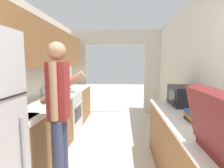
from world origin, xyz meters
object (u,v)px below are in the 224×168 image
person (59,113)px  book_stack (198,117)px  range_oven (64,113)px  microwave (182,96)px  knife (71,89)px

person → book_stack: bearing=-92.4°
range_oven → person: (0.53, -1.67, 0.50)m
person → book_stack: person is taller
person → microwave: person is taller
range_oven → knife: (-0.02, 0.61, 0.44)m
person → range_oven: bearing=15.6°
knife → book_stack: bearing=-80.7°
range_oven → book_stack: (2.07, -1.68, 0.49)m
microwave → book_stack: microwave is taller
microwave → book_stack: bearing=-96.5°
book_stack → range_oven: bearing=141.0°
book_stack → knife: size_ratio=1.04×
book_stack → person: bearing=179.7°
range_oven → person: size_ratio=0.58×
microwave → knife: bearing=145.0°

